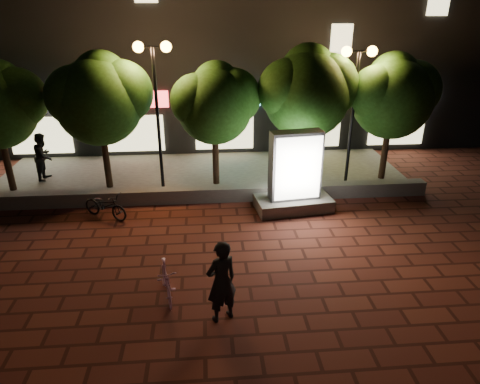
{
  "coord_description": "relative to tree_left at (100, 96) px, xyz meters",
  "views": [
    {
      "loc": [
        0.15,
        -9.77,
        6.42
      ],
      "look_at": [
        1.09,
        1.5,
        1.41
      ],
      "focal_mm": 32.11,
      "sensor_mm": 36.0,
      "label": 1
    }
  ],
  "objects": [
    {
      "name": "ground",
      "position": [
        3.45,
        -5.46,
        -3.44
      ],
      "size": [
        80.0,
        80.0,
        0.0
      ],
      "primitive_type": "plane",
      "color": "#5C271D",
      "rests_on": "ground"
    },
    {
      "name": "retaining_wall",
      "position": [
        3.45,
        -1.46,
        -3.19
      ],
      "size": [
        16.0,
        0.45,
        0.5
      ],
      "primitive_type": "cube",
      "color": "gray",
      "rests_on": "ground"
    },
    {
      "name": "sidewalk",
      "position": [
        3.45,
        1.04,
        -3.4
      ],
      "size": [
        16.0,
        5.0,
        0.08
      ],
      "primitive_type": "cube",
      "color": "gray",
      "rests_on": "ground"
    },
    {
      "name": "building_block",
      "position": [
        3.44,
        7.53,
        1.55
      ],
      "size": [
        28.0,
        8.12,
        11.3
      ],
      "color": "black",
      "rests_on": "ground"
    },
    {
      "name": "tree_left",
      "position": [
        0.0,
        0.0,
        0.0
      ],
      "size": [
        3.6,
        3.0,
        4.89
      ],
      "color": "black",
      "rests_on": "sidewalk"
    },
    {
      "name": "tree_mid",
      "position": [
        4.0,
        -0.0,
        -0.23
      ],
      "size": [
        3.24,
        2.7,
        4.5
      ],
      "color": "black",
      "rests_on": "sidewalk"
    },
    {
      "name": "tree_right",
      "position": [
        7.3,
        0.0,
        0.12
      ],
      "size": [
        3.72,
        3.1,
        5.07
      ],
      "color": "black",
      "rests_on": "sidewalk"
    },
    {
      "name": "tree_far_right",
      "position": [
        10.5,
        -0.0,
        -0.08
      ],
      "size": [
        3.48,
        2.9,
        4.76
      ],
      "color": "black",
      "rests_on": "sidewalk"
    },
    {
      "name": "street_lamp_left",
      "position": [
        1.95,
        -0.26,
        0.58
      ],
      "size": [
        1.26,
        0.36,
        5.18
      ],
      "color": "black",
      "rests_on": "sidewalk"
    },
    {
      "name": "street_lamp_right",
      "position": [
        8.95,
        -0.26,
        0.45
      ],
      "size": [
        1.26,
        0.36,
        4.98
      ],
      "color": "black",
      "rests_on": "sidewalk"
    },
    {
      "name": "ad_kiosk",
      "position": [
        6.47,
        -2.36,
        -2.35
      ],
      "size": [
        2.64,
        1.56,
        2.71
      ],
      "color": "gray",
      "rests_on": "ground"
    },
    {
      "name": "scooter_pink",
      "position": [
        2.56,
        -6.77,
        -3.0
      ],
      "size": [
        0.72,
        1.54,
        0.89
      ],
      "primitive_type": "imported",
      "rotation": [
        0.0,
        0.0,
        0.21
      ],
      "color": "#B878A3",
      "rests_on": "ground"
    },
    {
      "name": "rider",
      "position": [
        3.83,
        -7.66,
        -2.47
      ],
      "size": [
        0.84,
        0.74,
        1.95
      ],
      "primitive_type": "imported",
      "rotation": [
        0.0,
        0.0,
        3.61
      ],
      "color": "black",
      "rests_on": "ground"
    },
    {
      "name": "scooter_parked",
      "position": [
        0.3,
        -2.49,
        -3.01
      ],
      "size": [
        1.74,
        1.34,
        0.88
      ],
      "primitive_type": "imported",
      "rotation": [
        0.0,
        0.0,
        1.04
      ],
      "color": "black",
      "rests_on": "ground"
    },
    {
      "name": "pedestrian",
      "position": [
        -2.64,
        0.94,
        -2.45
      ],
      "size": [
        0.76,
        0.94,
        1.84
      ],
      "primitive_type": "imported",
      "rotation": [
        0.0,
        0.0,
        1.5
      ],
      "color": "black",
      "rests_on": "sidewalk"
    }
  ]
}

